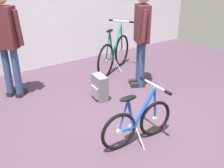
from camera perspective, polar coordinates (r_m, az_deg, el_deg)
The scene contains 6 objects.
ground_plane at distance 3.55m, azimuth 2.00°, elevation -9.13°, with size 8.15×8.15×0.00m, color #473342.
folding_bike_foreground at distance 3.15m, azimuth 5.53°, elevation -7.98°, with size 0.99×0.53×0.71m.
display_bike_left at distance 5.23m, azimuth 0.50°, elevation 6.58°, with size 1.22×0.74×0.96m.
visitor_near_wall at distance 4.29m, azimuth -21.67°, elevation 9.04°, with size 0.40×0.41×1.66m.
visitor_browsing at distance 4.45m, azimuth 6.35°, elevation 10.67°, with size 0.37×0.48×1.61m.
backpack_on_floor at distance 4.16m, azimuth -2.69°, elevation -0.77°, with size 0.22×0.32×0.40m.
Camera 1 is at (-1.81, -2.34, 1.96)m, focal length 42.63 mm.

